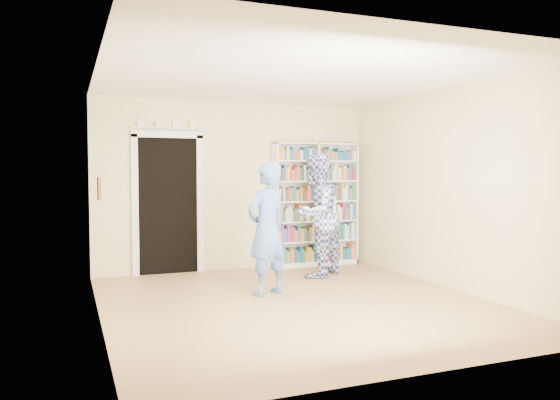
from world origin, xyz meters
The scene contains 11 objects.
floor centered at (0.00, 0.00, 0.00)m, with size 5.00×5.00×0.00m, color #AC7F53.
ceiling centered at (0.00, 0.00, 2.70)m, with size 5.00×5.00×0.00m, color white.
wall_back centered at (0.00, 2.50, 1.35)m, with size 4.50×4.50×0.00m, color beige.
wall_left centered at (-2.25, 0.00, 1.35)m, with size 5.00×5.00×0.00m, color beige.
wall_right centered at (2.25, 0.00, 1.35)m, with size 5.00×5.00×0.00m, color beige.
bookshelf centered at (1.35, 2.34, 1.04)m, with size 1.50×0.28×2.06m.
doorway centered at (-1.10, 2.48, 1.18)m, with size 1.10×0.08×2.43m.
wall_art centered at (-2.23, 0.20, 1.40)m, with size 0.03×0.25×0.25m, color brown.
man_blue centered at (-0.17, 0.55, 0.85)m, with size 0.62×0.41×1.70m, color #5073B2.
man_plaid centered at (0.94, 1.44, 0.93)m, with size 0.90×0.70×1.86m, color #2F3890.
paper_sheet centered at (1.06, 1.24, 1.07)m, with size 0.22×0.01×0.32m, color white.
Camera 1 is at (-2.56, -5.98, 1.58)m, focal length 35.00 mm.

